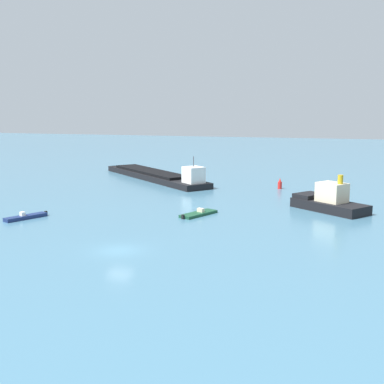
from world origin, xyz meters
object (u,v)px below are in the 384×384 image
(small_motorboat, at_px, (198,214))
(tugboat, at_px, (329,201))
(fishing_skiff, at_px, (26,217))
(cargo_barge, at_px, (156,175))
(channel_buoy_red, at_px, (280,184))

(small_motorboat, distance_m, tugboat, 18.05)
(tugboat, relative_size, fishing_skiff, 1.98)
(cargo_barge, relative_size, channel_buoy_red, 15.44)
(fishing_skiff, bearing_deg, cargo_barge, 85.97)
(tugboat, xyz_separation_m, cargo_barge, (-33.57, 20.79, -0.43))
(cargo_barge, height_order, channel_buoy_red, cargo_barge)
(small_motorboat, bearing_deg, channel_buoy_red, 73.67)
(small_motorboat, xyz_separation_m, fishing_skiff, (-20.17, -8.59, 0.04))
(cargo_barge, bearing_deg, fishing_skiff, -94.03)
(fishing_skiff, height_order, channel_buoy_red, channel_buoy_red)
(cargo_barge, xyz_separation_m, fishing_skiff, (-2.65, -37.59, -0.63))
(small_motorboat, height_order, cargo_barge, cargo_barge)
(small_motorboat, xyz_separation_m, cargo_barge, (-17.53, 29.00, 0.67))
(small_motorboat, distance_m, channel_buoy_red, 25.89)
(cargo_barge, xyz_separation_m, channel_buoy_red, (24.81, -4.16, -0.06))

